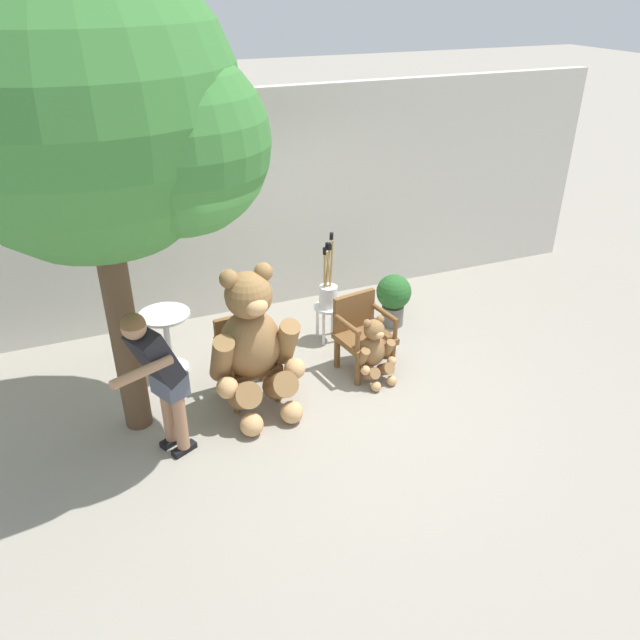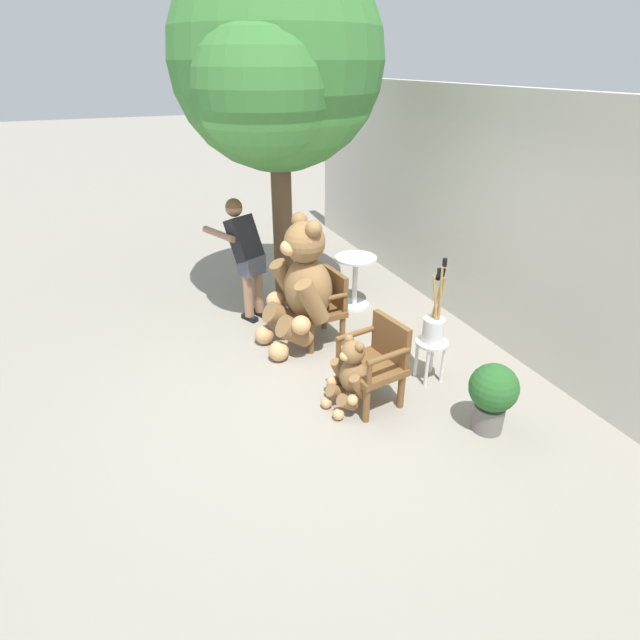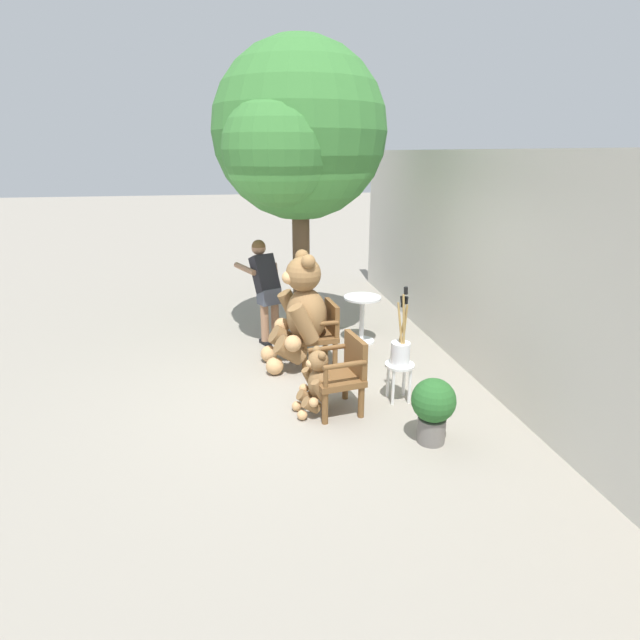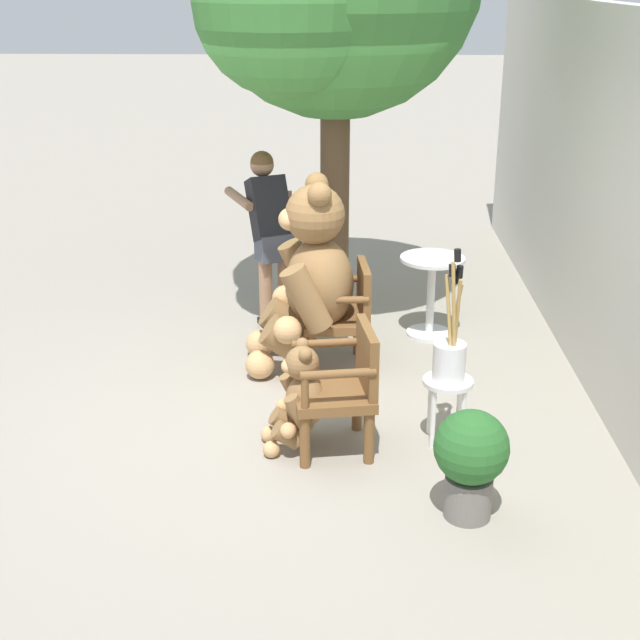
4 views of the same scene
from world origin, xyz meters
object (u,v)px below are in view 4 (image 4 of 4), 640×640
brush_bucket (450,354)px  round_side_table (431,287)px  white_stool (447,394)px  teddy_bear_large (309,277)px  teddy_bear_small (299,397)px  wooden_chair_left (342,313)px  person_visitor (270,225)px  wooden_chair_right (341,385)px  potted_plant (471,457)px

brush_bucket → round_side_table: 1.92m
white_stool → round_side_table: (-1.91, 0.06, 0.09)m
teddy_bear_large → teddy_bear_small: size_ratio=2.04×
wooden_chair_left → person_visitor: person_visitor is taller
wooden_chair_right → potted_plant: size_ratio=1.26×
wooden_chair_left → white_stool: wooden_chair_left is taller
teddy_bear_large → round_side_table: size_ratio=2.16×
teddy_bear_large → person_visitor: teddy_bear_large is taller
wooden_chair_left → round_side_table: wooden_chair_left is taller
wooden_chair_right → teddy_bear_small: bearing=-86.7°
person_visitor → round_side_table: bearing=79.1°
white_stool → brush_bucket: 0.29m
teddy_bear_small → round_side_table: 2.29m
white_stool → potted_plant: 0.91m
teddy_bear_small → potted_plant: (0.79, 1.03, 0.02)m
white_stool → round_side_table: 1.92m
white_stool → teddy_bear_small: bearing=-82.9°
person_visitor → potted_plant: (3.10, 1.40, -0.52)m
person_visitor → white_stool: person_visitor is taller
person_visitor → wooden_chair_right: bearing=15.8°
round_side_table → wooden_chair_right: bearing=-20.9°
teddy_bear_small → round_side_table: bearing=152.7°
wooden_chair_left → brush_bucket: 1.43m
white_stool → potted_plant: size_ratio=0.68×
potted_plant → white_stool: bearing=-177.6°
teddy_bear_large → brush_bucket: teddy_bear_large is taller
teddy_bear_large → person_visitor: (-0.97, -0.39, 0.15)m
wooden_chair_left → teddy_bear_small: (1.35, -0.28, -0.09)m
teddy_bear_small → brush_bucket: 1.04m
potted_plant → wooden_chair_left: bearing=-160.7°
teddy_bear_small → brush_bucket: (-0.12, 1.00, 0.27)m
wooden_chair_left → wooden_chair_right: same height
teddy_bear_large → potted_plant: 2.39m
person_visitor → white_stool: (2.19, 1.36, -0.56)m
potted_plant → teddy_bear_small: bearing=-127.3°
brush_bucket → round_side_table: (-1.91, 0.05, -0.20)m
teddy_bear_small → brush_bucket: bearing=97.1°
wooden_chair_left → person_visitor: 1.24m
brush_bucket → round_side_table: size_ratio=1.28×
person_visitor → potted_plant: 3.44m
brush_bucket → round_side_table: bearing=178.4°
teddy_bear_large → round_side_table: bearing=123.9°
teddy_bear_small → round_side_table: teddy_bear_small is taller
wooden_chair_right → person_visitor: (-2.29, -0.65, 0.45)m
teddy_bear_large → person_visitor: size_ratio=1.01×
white_stool → teddy_bear_large: bearing=-141.2°
brush_bucket → potted_plant: bearing=2.3°
person_visitor → brush_bucket: size_ratio=1.68×
wooden_chair_right → round_side_table: size_ratio=1.19×
wooden_chair_right → teddy_bear_large: bearing=-168.7°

